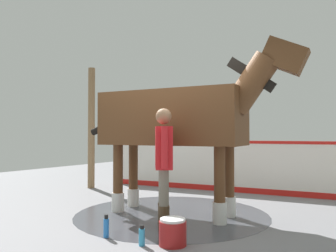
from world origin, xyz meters
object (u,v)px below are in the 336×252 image
(handler, at_px, (164,159))
(wash_bucket, at_px, (173,232))
(bottle_shampoo, at_px, (142,236))
(bottle_spray, at_px, (106,227))
(horse, at_px, (179,120))

(handler, height_order, wash_bucket, handler)
(handler, bearing_deg, bottle_shampoo, 68.80)
(bottle_shampoo, xyz_separation_m, bottle_spray, (0.00, 0.55, 0.02))
(handler, height_order, bottle_spray, handler)
(horse, distance_m, bottle_spray, 2.02)
(handler, bearing_deg, horse, -109.90)
(handler, relative_size, wash_bucket, 5.13)
(handler, relative_size, bottle_shampoo, 6.97)
(bottle_shampoo, relative_size, bottle_spray, 0.83)
(handler, height_order, bottle_shampoo, handler)
(wash_bucket, relative_size, bottle_shampoo, 1.36)
(bottle_spray, bearing_deg, wash_bucket, -76.59)
(bottle_shampoo, bearing_deg, horse, 16.12)
(horse, bearing_deg, bottle_spray, -101.77)
(bottle_spray, bearing_deg, horse, -4.63)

